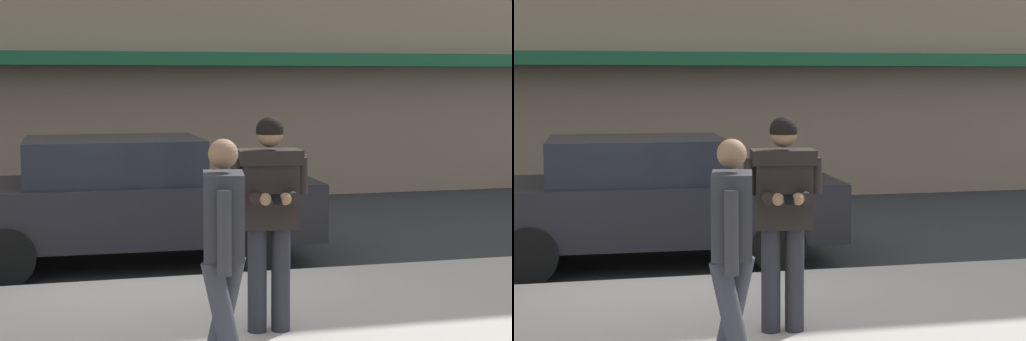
% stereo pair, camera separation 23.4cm
% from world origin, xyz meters
% --- Properties ---
extents(ground_plane, '(80.00, 80.00, 0.00)m').
position_xyz_m(ground_plane, '(0.00, 0.00, 0.00)').
color(ground_plane, '#2B2D30').
extents(curb_paint_line, '(28.00, 0.12, 0.01)m').
position_xyz_m(curb_paint_line, '(1.00, 0.05, 0.00)').
color(curb_paint_line, silver).
rests_on(curb_paint_line, ground).
extents(parked_sedan_mid, '(4.55, 2.03, 1.54)m').
position_xyz_m(parked_sedan_mid, '(0.07, 1.19, 0.79)').
color(parked_sedan_mid, black).
rests_on(parked_sedan_mid, ground).
extents(man_texting_on_phone, '(0.65, 0.61, 1.81)m').
position_xyz_m(man_texting_on_phone, '(0.88, -2.40, 1.25)').
color(man_texting_on_phone, '#23232B').
rests_on(man_texting_on_phone, sidewalk).
extents(pedestrian_with_bag, '(0.38, 0.72, 1.70)m').
position_xyz_m(pedestrian_with_bag, '(0.29, -3.34, 1.11)').
color(pedestrian_with_bag, '#33333D').
rests_on(pedestrian_with_bag, sidewalk).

